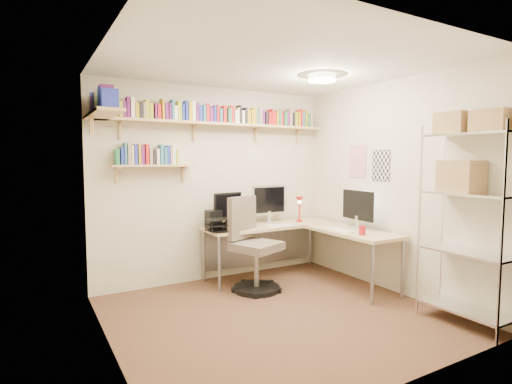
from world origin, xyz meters
TOP-DOWN VIEW (x-y plane):
  - ground at (0.00, 0.00)m, footprint 3.20×3.20m
  - room_shell at (0.00, 0.00)m, footprint 3.24×3.04m
  - wall_shelves at (-0.43, 1.30)m, footprint 3.12×1.09m
  - corner_desk at (0.69, 0.95)m, footprint 1.89×1.80m
  - office_chair at (0.16, 0.81)m, footprint 0.65×0.65m
  - wire_rack at (1.42, -1.06)m, footprint 0.40×0.82m

SIDE VIEW (x-z plane):
  - ground at x=0.00m, z-range 0.00..0.00m
  - office_chair at x=0.16m, z-range -0.09..1.03m
  - corner_desk at x=0.69m, z-range 0.09..1.31m
  - wire_rack at x=1.42m, z-range 0.45..2.47m
  - room_shell at x=0.00m, z-range 0.29..2.81m
  - wall_shelves at x=-0.43m, z-range 1.62..2.42m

